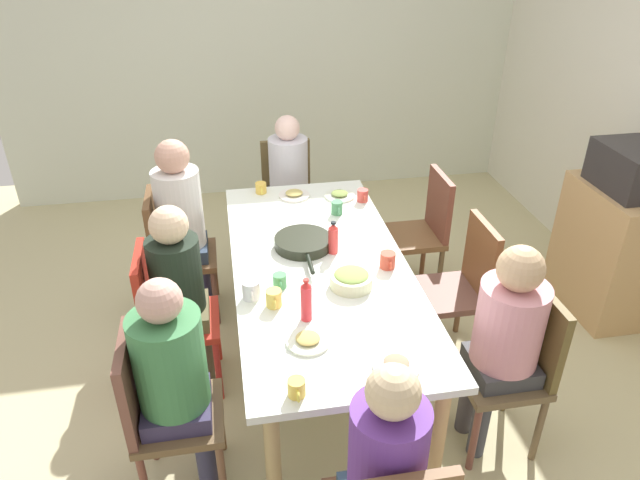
{
  "coord_description": "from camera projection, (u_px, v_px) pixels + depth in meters",
  "views": [
    {
      "loc": [
        2.67,
        -0.48,
        2.47
      ],
      "look_at": [
        0.0,
        0.0,
        0.89
      ],
      "focal_mm": 32.64,
      "sensor_mm": 36.0,
      "label": 1
    }
  ],
  "objects": [
    {
      "name": "person_6",
      "position": [
        289.0,
        176.0,
        4.38
      ],
      "size": [
        0.3,
        0.3,
        1.15
      ],
      "color": "#394838",
      "rests_on": "ground_plane"
    },
    {
      "name": "chair_0",
      "position": [
        516.0,
        362.0,
        2.86
      ],
      "size": [
        0.4,
        0.4,
        0.9
      ],
      "color": "brown",
      "rests_on": "ground_plane"
    },
    {
      "name": "person_0",
      "position": [
        506.0,
        332.0,
        2.74
      ],
      "size": [
        0.32,
        0.32,
        1.18
      ],
      "color": "#3C3D46",
      "rests_on": "ground_plane"
    },
    {
      "name": "ground_plane",
      "position": [
        320.0,
        365.0,
        3.58
      ],
      "size": [
        6.28,
        6.28,
        0.0
      ],
      "primitive_type": "plane",
      "color": "#C1B889"
    },
    {
      "name": "side_cabinet",
      "position": [
        610.0,
        250.0,
        3.9
      ],
      "size": [
        0.7,
        0.44,
        0.9
      ],
      "primitive_type": "cube",
      "color": "tan",
      "rests_on": "ground_plane"
    },
    {
      "name": "person_4",
      "position": [
        180.0,
        285.0,
        3.12
      ],
      "size": [
        0.3,
        0.3,
        1.16
      ],
      "color": "#575346",
      "rests_on": "ground_plane"
    },
    {
      "name": "chair_7",
      "position": [
        462.0,
        283.0,
        3.46
      ],
      "size": [
        0.4,
        0.4,
        0.9
      ],
      "color": "brown",
      "rests_on": "ground_plane"
    },
    {
      "name": "person_5",
      "position": [
        385.0,
        469.0,
        2.09
      ],
      "size": [
        0.3,
        0.3,
        1.19
      ],
      "color": "#342A4D",
      "rests_on": "ground_plane"
    },
    {
      "name": "cup_1",
      "position": [
        337.0,
        208.0,
        3.7
      ],
      "size": [
        0.11,
        0.07,
        0.09
      ],
      "color": "#478E5A",
      "rests_on": "dining_table"
    },
    {
      "name": "dining_table",
      "position": [
        320.0,
        275.0,
        3.25
      ],
      "size": [
        2.1,
        0.96,
        0.74
      ],
      "color": "white",
      "rests_on": "ground_plane"
    },
    {
      "name": "cup_6",
      "position": [
        297.0,
        388.0,
        2.33
      ],
      "size": [
        0.11,
        0.07,
        0.08
      ],
      "color": "#E8C44C",
      "rests_on": "dining_table"
    },
    {
      "name": "bottle_0",
      "position": [
        306.0,
        301.0,
        2.73
      ],
      "size": [
        0.05,
        0.05,
        0.23
      ],
      "color": "red",
      "rests_on": "dining_table"
    },
    {
      "name": "cup_7",
      "position": [
        388.0,
        260.0,
        3.15
      ],
      "size": [
        0.12,
        0.08,
        0.09
      ],
      "color": "#C74934",
      "rests_on": "dining_table"
    },
    {
      "name": "bowl_0",
      "position": [
        351.0,
        279.0,
        3.0
      ],
      "size": [
        0.22,
        0.22,
        0.09
      ],
      "color": "beige",
      "rests_on": "dining_table"
    },
    {
      "name": "bottle_1",
      "position": [
        333.0,
        238.0,
        3.27
      ],
      "size": [
        0.06,
        0.06,
        0.2
      ],
      "color": "red",
      "rests_on": "dining_table"
    },
    {
      "name": "plate_3",
      "position": [
        396.0,
        365.0,
        2.49
      ],
      "size": [
        0.2,
        0.2,
        0.04
      ],
      "color": "silver",
      "rests_on": "dining_table"
    },
    {
      "name": "wall_left",
      "position": [
        268.0,
        54.0,
        5.21
      ],
      "size": [
        0.12,
        4.78,
        2.6
      ],
      "primitive_type": "cube",
      "color": "silver",
      "rests_on": "ground_plane"
    },
    {
      "name": "cup_2",
      "position": [
        261.0,
        188.0,
        3.97
      ],
      "size": [
        0.11,
        0.07,
        0.07
      ],
      "color": "#EABC4A",
      "rests_on": "dining_table"
    },
    {
      "name": "cup_5",
      "position": [
        251.0,
        290.0,
        2.91
      ],
      "size": [
        0.13,
        0.09,
        0.1
      ],
      "color": "white",
      "rests_on": "dining_table"
    },
    {
      "name": "chair_2",
      "position": [
        159.0,
        408.0,
        2.6
      ],
      "size": [
        0.4,
        0.4,
        0.9
      ],
      "color": "brown",
      "rests_on": "ground_plane"
    },
    {
      "name": "plate_2",
      "position": [
        308.0,
        340.0,
        2.62
      ],
      "size": [
        0.2,
        0.2,
        0.04
      ],
      "color": "white",
      "rests_on": "dining_table"
    },
    {
      "name": "plate_0",
      "position": [
        340.0,
        195.0,
        3.93
      ],
      "size": [
        0.2,
        0.2,
        0.04
      ],
      "color": "silver",
      "rests_on": "dining_table"
    },
    {
      "name": "chair_6",
      "position": [
        288.0,
        192.0,
        4.55
      ],
      "size": [
        0.4,
        0.4,
        0.9
      ],
      "color": "brown",
      "rests_on": "ground_plane"
    },
    {
      "name": "person_1",
      "position": [
        182.0,
        216.0,
        3.69
      ],
      "size": [
        0.3,
        0.3,
        1.26
      ],
      "color": "#252A42",
      "rests_on": "ground_plane"
    },
    {
      "name": "cup_3",
      "position": [
        280.0,
        281.0,
        2.99
      ],
      "size": [
        0.11,
        0.07,
        0.08
      ],
      "color": "#4A9257",
      "rests_on": "dining_table"
    },
    {
      "name": "chair_3",
      "position": [
        423.0,
        227.0,
        4.05
      ],
      "size": [
        0.4,
        0.4,
        0.9
      ],
      "color": "brown",
      "rests_on": "ground_plane"
    },
    {
      "name": "cup_0",
      "position": [
        363.0,
        196.0,
        3.86
      ],
      "size": [
        0.11,
        0.07,
        0.08
      ],
      "color": "#D34B43",
      "rests_on": "dining_table"
    },
    {
      "name": "serving_pan",
      "position": [
        303.0,
        242.0,
        3.35
      ],
      "size": [
        0.51,
        0.33,
        0.06
      ],
      "color": "black",
      "rests_on": "dining_table"
    },
    {
      "name": "chair_1",
      "position": [
        172.0,
        249.0,
        3.79
      ],
      "size": [
        0.4,
        0.4,
        0.9
      ],
      "color": "brown",
      "rests_on": "ground_plane"
    },
    {
      "name": "microwave",
      "position": [
        633.0,
        169.0,
        3.61
      ],
      "size": [
        0.48,
        0.36,
        0.28
      ],
      "primitive_type": "cube",
      "color": "#2C292A",
      "rests_on": "side_cabinet"
    },
    {
      "name": "chair_4",
      "position": [
        167.0,
        314.0,
        3.2
      ],
      "size": [
        0.4,
        0.4,
        0.9
      ],
      "color": "red",
      "rests_on": "ground_plane"
    },
    {
      "name": "person_2",
      "position": [
        174.0,
        372.0,
        2.51
      ],
      "size": [
        0.31,
        0.31,
        1.19
      ],
      "color": "navy",
      "rests_on": "ground_plane"
    },
    {
      "name": "cup_4",
      "position": [
        274.0,
        298.0,
        2.85
      ],
      "size": [
        0.11,
        0.08,
        0.09
      ],
      "color": "#E6C555",
      "rests_on": "dining_table"
    },
    {
      "name": "plate_1",
      "position": [
        294.0,
        194.0,
        3.94
      ],
      "size": [
        0.21,
        0.21,
        0.04
      ],
      "color": "silver",
      "rests_on": "dining_table"
    }
  ]
}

